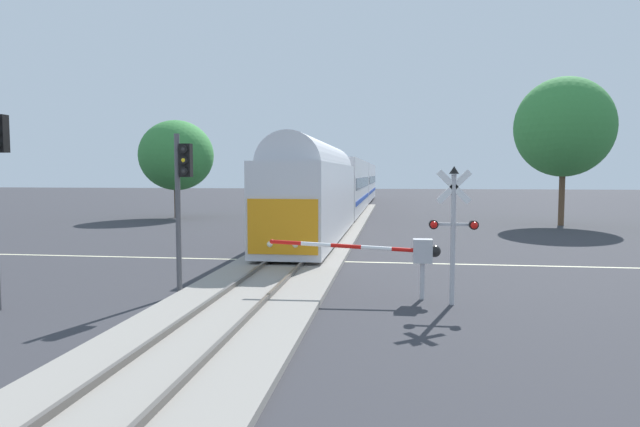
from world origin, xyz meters
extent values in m
plane|color=#333338|center=(0.00, 0.00, 0.00)|extent=(220.00, 220.00, 0.00)
cube|color=beige|center=(0.00, 0.00, 0.00)|extent=(44.00, 0.20, 0.01)
cube|color=gray|center=(0.00, 0.00, 0.09)|extent=(4.40, 80.00, 0.18)
cube|color=#56514C|center=(-0.72, 0.00, 0.25)|extent=(0.10, 80.00, 0.14)
cube|color=#56514C|center=(0.72, 0.00, 0.25)|extent=(0.10, 80.00, 0.14)
cube|color=silver|center=(0.00, 6.36, 2.27)|extent=(3.00, 17.30, 3.90)
cube|color=orange|center=(0.00, -2.31, 1.69)|extent=(2.76, 0.08, 2.15)
cylinder|color=silver|center=(0.00, 6.36, 4.10)|extent=(2.76, 15.57, 2.76)
sphere|color=#F4F2CC|center=(-0.50, -2.32, 1.00)|extent=(0.24, 0.24, 0.24)
sphere|color=#F4F2CC|center=(0.50, -2.32, 1.00)|extent=(0.24, 0.24, 0.24)
cube|color=silver|center=(0.00, 26.75, 2.62)|extent=(3.00, 21.67, 4.60)
cube|color=black|center=(1.51, 26.75, 2.92)|extent=(0.04, 19.50, 0.90)
cube|color=#193899|center=(1.52, 26.75, 1.47)|extent=(0.04, 19.94, 0.36)
cube|color=silver|center=(0.00, 49.32, 2.62)|extent=(3.00, 21.67, 4.60)
cube|color=black|center=(1.51, 49.32, 2.92)|extent=(0.04, 19.50, 0.90)
cube|color=#193899|center=(1.52, 49.32, 1.47)|extent=(0.04, 19.94, 0.36)
cylinder|color=#B7B7BC|center=(5.08, -6.54, 0.55)|extent=(0.14, 0.14, 1.10)
cube|color=#B7B7BC|center=(5.08, -6.54, 1.45)|extent=(0.56, 0.40, 0.70)
sphere|color=black|center=(5.43, -6.54, 1.45)|extent=(0.36, 0.36, 0.36)
cylinder|color=red|center=(4.63, -6.54, 1.47)|extent=(0.91, 0.12, 0.16)
cylinder|color=white|center=(3.72, -6.54, 1.51)|extent=(0.91, 0.12, 0.16)
cylinder|color=red|center=(2.81, -6.54, 1.55)|extent=(0.91, 0.12, 0.16)
cylinder|color=white|center=(1.90, -6.54, 1.59)|extent=(0.91, 0.12, 0.16)
cylinder|color=red|center=(0.99, -6.54, 1.63)|extent=(0.91, 0.12, 0.16)
sphere|color=red|center=(0.54, -6.54, 1.65)|extent=(0.14, 0.14, 0.14)
cylinder|color=#B2B2B7|center=(5.89, -7.10, 1.85)|extent=(0.14, 0.14, 3.71)
cube|color=white|center=(5.89, -7.12, 3.36)|extent=(0.98, 0.05, 0.98)
cube|color=white|center=(5.89, -7.12, 3.36)|extent=(0.98, 0.05, 0.98)
cube|color=#B2B2B7|center=(5.89, -7.10, 2.30)|extent=(1.10, 0.08, 0.08)
cylinder|color=black|center=(5.34, -7.20, 2.30)|extent=(0.26, 0.18, 0.26)
cylinder|color=black|center=(6.44, -7.20, 2.30)|extent=(0.26, 0.18, 0.26)
sphere|color=red|center=(5.34, -7.30, 2.30)|extent=(0.20, 0.20, 0.20)
sphere|color=red|center=(6.44, -7.30, 2.30)|extent=(0.20, 0.20, 0.20)
cone|color=black|center=(5.89, -7.10, 3.83)|extent=(0.28, 0.28, 0.22)
cube|color=black|center=(-6.18, -9.41, 4.79)|extent=(0.34, 0.26, 1.00)
cylinder|color=#4C4C51|center=(-2.27, -6.99, 2.46)|extent=(0.16, 0.16, 4.92)
cube|color=black|center=(-1.99, -6.99, 4.12)|extent=(0.34, 0.26, 1.00)
sphere|color=#262626|center=(-1.99, -7.14, 4.44)|extent=(0.20, 0.20, 0.20)
cylinder|color=black|center=(-1.99, -7.17, 4.44)|extent=(0.24, 0.10, 0.24)
sphere|color=yellow|center=(-1.99, -7.14, 4.12)|extent=(0.20, 0.20, 0.20)
cylinder|color=black|center=(-1.99, -7.17, 4.12)|extent=(0.24, 0.10, 0.24)
sphere|color=#262626|center=(-1.99, -7.14, 3.80)|extent=(0.20, 0.20, 0.20)
cylinder|color=black|center=(-1.99, -7.17, 3.80)|extent=(0.24, 0.10, 0.24)
cylinder|color=#4C3828|center=(-13.80, 20.92, 1.53)|extent=(0.50, 0.50, 3.05)
ellipsoid|color=#38843D|center=(-13.80, 20.92, 5.24)|extent=(6.16, 6.16, 5.83)
cylinder|color=brown|center=(16.19, 18.22, 2.19)|extent=(0.41, 0.41, 4.38)
ellipsoid|color=#38843D|center=(16.19, 18.22, 7.03)|extent=(6.84, 6.84, 7.06)
camera|label=1|loc=(4.21, -22.73, 3.73)|focal=30.55mm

